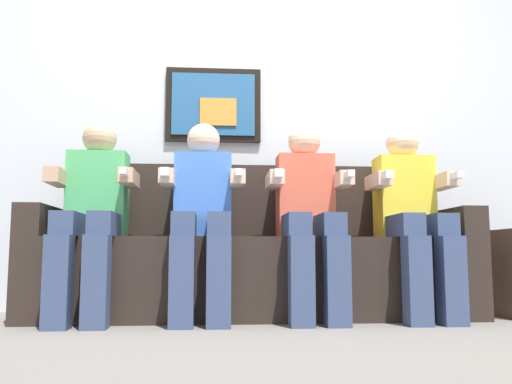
{
  "coord_description": "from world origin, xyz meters",
  "views": [
    {
      "loc": [
        -0.23,
        -2.83,
        0.35
      ],
      "look_at": [
        0.0,
        0.15,
        0.7
      ],
      "focal_mm": 38.26,
      "sensor_mm": 36.0,
      "label": 1
    }
  ],
  "objects_px": {
    "person_right_center": "(309,209)",
    "person_rightmost": "(412,210)",
    "couch": "(254,262)",
    "person_left_center": "(202,209)",
    "person_leftmost": "(93,208)"
  },
  "relations": [
    {
      "from": "person_left_center",
      "to": "person_right_center",
      "type": "bearing_deg",
      "value": 0.0
    },
    {
      "from": "couch",
      "to": "person_right_center",
      "type": "xyz_separation_m",
      "value": [
        0.29,
        -0.17,
        0.29
      ]
    },
    {
      "from": "person_left_center",
      "to": "person_right_center",
      "type": "distance_m",
      "value": 0.59
    },
    {
      "from": "couch",
      "to": "person_left_center",
      "type": "distance_m",
      "value": 0.45
    },
    {
      "from": "person_leftmost",
      "to": "person_left_center",
      "type": "xyz_separation_m",
      "value": [
        0.59,
        -0.0,
        0.0
      ]
    },
    {
      "from": "couch",
      "to": "person_right_center",
      "type": "relative_size",
      "value": 2.26
    },
    {
      "from": "person_right_center",
      "to": "couch",
      "type": "bearing_deg",
      "value": 150.18
    },
    {
      "from": "couch",
      "to": "person_leftmost",
      "type": "height_order",
      "value": "person_leftmost"
    },
    {
      "from": "person_leftmost",
      "to": "person_left_center",
      "type": "relative_size",
      "value": 1.0
    },
    {
      "from": "person_right_center",
      "to": "person_rightmost",
      "type": "xyz_separation_m",
      "value": [
        0.59,
        0.0,
        0.0
      ]
    },
    {
      "from": "person_leftmost",
      "to": "person_rightmost",
      "type": "distance_m",
      "value": 1.77
    },
    {
      "from": "couch",
      "to": "person_leftmost",
      "type": "xyz_separation_m",
      "value": [
        -0.88,
        -0.17,
        0.29
      ]
    },
    {
      "from": "person_right_center",
      "to": "person_rightmost",
      "type": "height_order",
      "value": "same"
    },
    {
      "from": "person_rightmost",
      "to": "person_right_center",
      "type": "bearing_deg",
      "value": 180.0
    },
    {
      "from": "couch",
      "to": "person_rightmost",
      "type": "relative_size",
      "value": 2.26
    }
  ]
}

